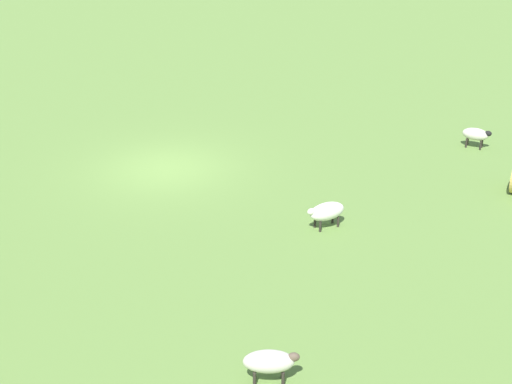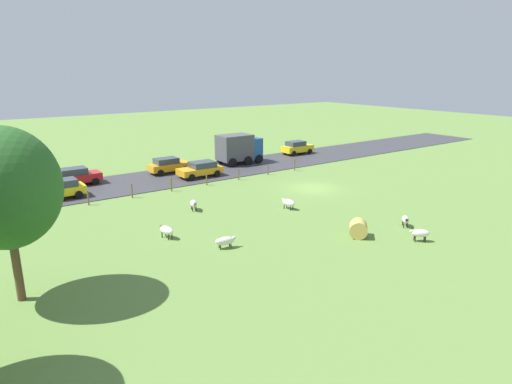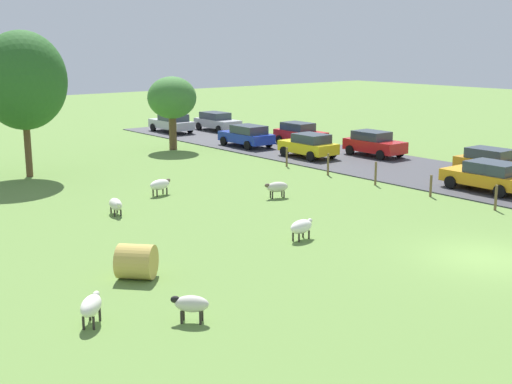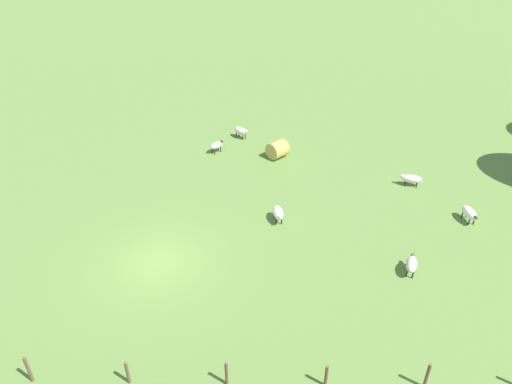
# 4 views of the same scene
# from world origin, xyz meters

# --- Properties ---
(ground_plane) EXTENTS (160.00, 160.00, 0.00)m
(ground_plane) POSITION_xyz_m (0.00, 0.00, 0.00)
(ground_plane) COLOR olive
(sheep_0) EXTENTS (1.10, 1.16, 0.79)m
(sheep_0) POSITION_xyz_m (-13.25, 3.31, 0.54)
(sheep_0) COLOR silver
(sheep_0) RESTS_ON ground_plane
(sheep_1) EXTENTS (1.33, 0.75, 0.79)m
(sheep_1) POSITION_xyz_m (-3.61, 15.80, 0.53)
(sheep_1) COLOR white
(sheep_1) RESTS_ON ground_plane
(sheep_2) EXTENTS (1.27, 0.70, 0.78)m
(sheep_2) POSITION_xyz_m (-3.46, 5.71, 0.52)
(sheep_2) COLOR white
(sheep_2) RESTS_ON ground_plane
(sheep_3) EXTENTS (0.75, 1.33, 0.72)m
(sheep_3) POSITION_xyz_m (-7.15, 13.64, 0.47)
(sheep_3) COLOR silver
(sheep_3) RESTS_ON ground_plane
(sheep_4) EXTENTS (0.98, 0.99, 0.75)m
(sheep_4) POSITION_xyz_m (-11.09, 1.79, 0.52)
(sheep_4) COLOR beige
(sheep_4) RESTS_ON ground_plane
(sheep_5) EXTENTS (1.24, 0.82, 0.79)m
(sheep_5) POSITION_xyz_m (0.48, 11.73, 0.53)
(sheep_5) COLOR beige
(sheep_5) RESTS_ON ground_plane
(hay_bale_0) EXTENTS (1.60, 1.61, 1.12)m
(hay_bale_0) POSITION_xyz_m (-10.50, 5.81, 0.56)
(hay_bale_0) COLOR tan
(hay_bale_0) RESTS_ON ground_plane
(fence_post_0) EXTENTS (0.12, 0.12, 1.27)m
(fence_post_0) POSITION_xyz_m (6.48, -3.39, 0.64)
(fence_post_0) COLOR brown
(fence_post_0) RESTS_ON ground_plane
(fence_post_1) EXTENTS (0.12, 0.12, 1.09)m
(fence_post_1) POSITION_xyz_m (6.48, 0.15, 0.55)
(fence_post_1) COLOR brown
(fence_post_1) RESTS_ON ground_plane
(fence_post_2) EXTENTS (0.12, 0.12, 1.16)m
(fence_post_2) POSITION_xyz_m (6.48, 3.68, 0.58)
(fence_post_2) COLOR brown
(fence_post_2) RESTS_ON ground_plane
(fence_post_3) EXTENTS (0.12, 0.12, 1.08)m
(fence_post_3) POSITION_xyz_m (6.48, 7.22, 0.54)
(fence_post_3) COLOR brown
(fence_post_3) RESTS_ON ground_plane
(fence_post_4) EXTENTS (0.12, 0.12, 1.25)m
(fence_post_4) POSITION_xyz_m (6.48, 10.75, 0.63)
(fence_post_4) COLOR brown
(fence_post_4) RESTS_ON ground_plane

